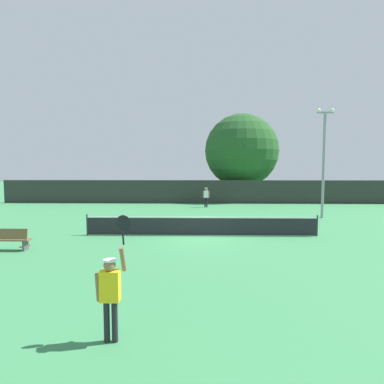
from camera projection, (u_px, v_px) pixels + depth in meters
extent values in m
plane|color=#387F4C|center=(201.00, 236.00, 16.18)|extent=(120.00, 120.00, 0.00)
cube|color=#232328|center=(201.00, 226.00, 16.15)|extent=(11.72, 0.03, 0.91)
cube|color=white|center=(201.00, 217.00, 16.11)|extent=(11.72, 0.04, 0.06)
cylinder|color=#333338|center=(87.00, 225.00, 16.28)|extent=(0.08, 0.08, 1.07)
cylinder|color=#333338|center=(317.00, 226.00, 16.01)|extent=(0.08, 0.08, 1.07)
cube|color=#2D332D|center=(200.00, 192.00, 30.71)|extent=(38.56, 0.12, 2.24)
cube|color=yellow|center=(110.00, 286.00, 6.24)|extent=(0.38, 0.22, 0.62)
sphere|color=#8C6647|center=(110.00, 265.00, 6.21)|extent=(0.24, 0.24, 0.24)
cylinder|color=white|center=(109.00, 260.00, 6.20)|extent=(0.25, 0.25, 0.04)
cylinder|color=black|center=(107.00, 321.00, 6.30)|extent=(0.12, 0.12, 0.83)
cylinder|color=black|center=(115.00, 321.00, 6.29)|extent=(0.12, 0.12, 0.83)
cylinder|color=#8C6647|center=(98.00, 287.00, 6.25)|extent=(0.09, 0.18, 0.59)
cylinder|color=#8C6647|center=(123.00, 259.00, 6.28)|extent=(0.09, 0.33, 0.56)
cylinder|color=black|center=(123.00, 238.00, 6.31)|extent=(0.04, 0.11, 0.28)
ellipsoid|color=black|center=(124.00, 223.00, 6.35)|extent=(0.30, 0.13, 0.36)
cube|color=white|center=(206.00, 194.00, 27.55)|extent=(0.38, 0.22, 0.62)
sphere|color=#8C6647|center=(206.00, 189.00, 27.52)|extent=(0.24, 0.24, 0.24)
cylinder|color=white|center=(206.00, 188.00, 27.51)|extent=(0.25, 0.25, 0.04)
cylinder|color=black|center=(205.00, 202.00, 27.61)|extent=(0.12, 0.12, 0.84)
cylinder|color=black|center=(207.00, 202.00, 27.61)|extent=(0.12, 0.12, 0.84)
cylinder|color=#8C6647|center=(203.00, 194.00, 27.56)|extent=(0.09, 0.18, 0.59)
cylinder|color=#8C6647|center=(209.00, 194.00, 27.55)|extent=(0.09, 0.16, 0.59)
sphere|color=#CCE033|center=(182.00, 225.00, 19.08)|extent=(0.07, 0.07, 0.07)
cylinder|color=black|center=(23.00, 247.00, 13.77)|extent=(0.28, 0.04, 0.04)
ellipsoid|color=red|center=(27.00, 245.00, 14.09)|extent=(0.28, 0.36, 0.04)
cube|color=brown|center=(9.00, 240.00, 13.27)|extent=(1.80, 0.40, 0.06)
cube|color=brown|center=(6.00, 234.00, 13.07)|extent=(1.80, 0.12, 0.44)
cube|color=#4C4C51|center=(25.00, 245.00, 13.27)|extent=(0.08, 0.36, 0.45)
cylinder|color=gray|center=(324.00, 166.00, 21.57)|extent=(0.18, 0.18, 7.10)
cube|color=gray|center=(325.00, 112.00, 21.29)|extent=(1.10, 0.10, 0.10)
sphere|color=#F2EDCC|center=(319.00, 111.00, 21.29)|extent=(0.28, 0.28, 0.28)
sphere|color=#F2EDCC|center=(332.00, 110.00, 21.27)|extent=(0.28, 0.28, 0.28)
cylinder|color=brown|center=(241.00, 189.00, 34.25)|extent=(0.56, 0.56, 2.32)
sphere|color=#235123|center=(242.00, 151.00, 33.93)|extent=(7.82, 7.82, 7.82)
cube|color=#B7B7BC|center=(136.00, 192.00, 36.75)|extent=(2.23, 4.34, 0.90)
cube|color=#2D333D|center=(135.00, 186.00, 36.39)|extent=(1.87, 2.33, 0.64)
cylinder|color=black|center=(131.00, 194.00, 38.19)|extent=(0.22, 0.60, 0.60)
cylinder|color=black|center=(145.00, 194.00, 38.15)|extent=(0.22, 0.60, 0.60)
cylinder|color=black|center=(125.00, 196.00, 35.40)|extent=(0.22, 0.60, 0.60)
cylinder|color=black|center=(141.00, 196.00, 35.36)|extent=(0.22, 0.60, 0.60)
cube|color=red|center=(213.00, 192.00, 36.71)|extent=(2.14, 4.30, 0.90)
cube|color=#2D333D|center=(213.00, 186.00, 36.35)|extent=(1.82, 2.29, 0.64)
cylinder|color=black|center=(206.00, 194.00, 38.15)|extent=(0.22, 0.60, 0.60)
cylinder|color=black|center=(220.00, 194.00, 38.11)|extent=(0.22, 0.60, 0.60)
cylinder|color=black|center=(206.00, 196.00, 35.36)|extent=(0.22, 0.60, 0.60)
cylinder|color=black|center=(221.00, 196.00, 35.32)|extent=(0.22, 0.60, 0.60)
cube|color=white|center=(257.00, 191.00, 38.84)|extent=(1.99, 4.24, 0.90)
cube|color=#2D333D|center=(258.00, 185.00, 38.48)|extent=(1.75, 2.23, 0.64)
cylinder|color=black|center=(248.00, 192.00, 40.28)|extent=(0.22, 0.60, 0.60)
cylinder|color=black|center=(262.00, 192.00, 40.24)|extent=(0.22, 0.60, 0.60)
cylinder|color=black|center=(252.00, 194.00, 37.49)|extent=(0.22, 0.60, 0.60)
cylinder|color=black|center=(267.00, 194.00, 37.45)|extent=(0.22, 0.60, 0.60)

